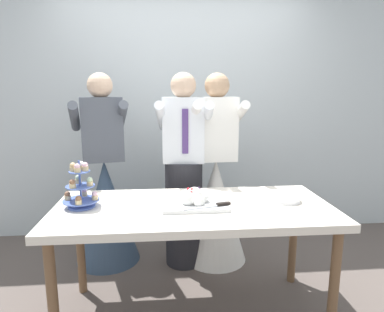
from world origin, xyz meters
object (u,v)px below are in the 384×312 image
Objects in this scene: main_cake_tray at (194,200)px; plate_stack at (285,198)px; cupcake_stand at (81,189)px; person_groom at (184,181)px; person_guest at (106,198)px; dessert_table at (193,216)px; person_bride at (215,197)px.

main_cake_tray is 2.06× the size of plate_stack.
cupcake_stand is 0.98m from person_groom.
person_groom is 0.71m from person_guest.
dessert_table is 5.90× the size of cupcake_stand.
person_bride and person_guest have the same top height.
cupcake_stand is at bearing -136.37° from person_groom.
person_guest is at bearing 131.18° from dessert_table.
person_guest is (-0.70, 0.80, -0.12)m from dessert_table.
person_guest is at bearing 150.06° from plate_stack.
person_groom is 1.00× the size of person_bride.
person_bride is (0.26, 0.75, -0.23)m from main_cake_tray.
person_guest is at bearing 171.40° from person_groom.
main_cake_tray is 0.26× the size of person_groom.
dessert_table is at bearing -2.84° from cupcake_stand.
person_bride is (0.28, 0.05, -0.16)m from person_groom.
person_guest is (-0.68, 0.10, -0.16)m from person_groom.
person_bride is (0.98, 0.71, -0.31)m from cupcake_stand.
person_groom is at bearing -170.83° from person_bride.
main_cake_tray is (0.00, -0.00, 0.11)m from dessert_table.
person_bride is 0.97m from person_guest.
cupcake_stand is 0.73m from main_cake_tray.
person_groom reaches higher than plate_stack.
main_cake_tray is 0.26× the size of person_guest.
main_cake_tray reaches higher than plate_stack.
person_groom is 0.33m from person_bride.
plate_stack is (0.62, 0.04, -0.02)m from main_cake_tray.
person_bride is (-0.36, 0.71, -0.21)m from plate_stack.
cupcake_stand reaches higher than main_cake_tray.
person_guest is (0.01, 0.77, -0.31)m from cupcake_stand.
plate_stack is (0.62, 0.04, 0.10)m from dessert_table.
person_guest reaches higher than main_cake_tray.
dessert_table is at bearing -109.49° from person_bride.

